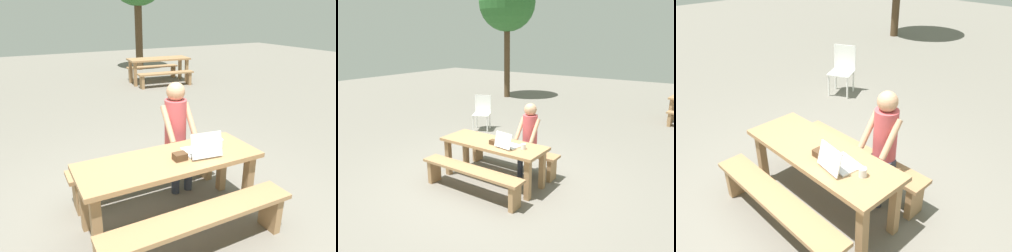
{
  "view_description": "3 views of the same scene",
  "coord_description": "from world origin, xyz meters",
  "views": [
    {
      "loc": [
        -1.31,
        -2.5,
        2.12
      ],
      "look_at": [
        0.1,
        0.25,
        0.98
      ],
      "focal_mm": 33.1,
      "sensor_mm": 36.0,
      "label": 1
    },
    {
      "loc": [
        3.09,
        -4.11,
        2.49
      ],
      "look_at": [
        0.1,
        0.25,
        0.98
      ],
      "focal_mm": 33.61,
      "sensor_mm": 36.0,
      "label": 2
    },
    {
      "loc": [
        2.31,
        -1.89,
        2.69
      ],
      "look_at": [
        0.1,
        0.25,
        0.98
      ],
      "focal_mm": 35.56,
      "sensor_mm": 36.0,
      "label": 3
    }
  ],
  "objects": [
    {
      "name": "plastic_chair",
      "position": [
        -2.18,
        2.44,
        0.5
      ],
      "size": [
        0.59,
        0.59,
        0.93
      ],
      "rotation": [
        0.0,
        0.0,
        0.46
      ],
      "color": "white",
      "rests_on": "ground"
    },
    {
      "name": "laptop",
      "position": [
        0.34,
        -0.07,
        0.79
      ],
      "size": [
        0.37,
        0.37,
        0.27
      ],
      "rotation": [
        0.0,
        0.0,
        3.02
      ],
      "color": "white",
      "rests_on": "picnic_table_front"
    },
    {
      "name": "ground_plane",
      "position": [
        0.0,
        0.0,
        0.0
      ],
      "size": [
        30.0,
        30.0,
        0.0
      ],
      "primitive_type": "plane",
      "color": "slate"
    },
    {
      "name": "person_seated",
      "position": [
        0.39,
        0.57,
        0.78
      ],
      "size": [
        0.37,
        0.39,
        1.35
      ],
      "color": "#333847",
      "rests_on": "ground"
    },
    {
      "name": "coffee_mug",
      "position": [
        0.61,
        0.01,
        0.77
      ],
      "size": [
        0.08,
        0.08,
        0.09
      ],
      "color": "white",
      "rests_on": "picnic_table_front"
    },
    {
      "name": "small_pouch",
      "position": [
        0.07,
        -0.07,
        0.76
      ],
      "size": [
        0.14,
        0.1,
        0.07
      ],
      "color": "#4C331E",
      "rests_on": "picnic_table_front"
    },
    {
      "name": "picnic_table_front",
      "position": [
        0.0,
        0.0,
        0.61
      ],
      "size": [
        1.9,
        0.68,
        0.73
      ],
      "color": "#9E754C",
      "rests_on": "ground"
    },
    {
      "name": "bench_near",
      "position": [
        0.0,
        -0.6,
        0.34
      ],
      "size": [
        1.89,
        0.3,
        0.45
      ],
      "color": "#9E754C",
      "rests_on": "ground"
    },
    {
      "name": "tree_left",
      "position": [
        -4.33,
        6.81,
        3.73
      ],
      "size": [
        2.24,
        2.24,
        4.89
      ],
      "color": "#4C3823",
      "rests_on": "ground"
    },
    {
      "name": "bench_far",
      "position": [
        0.0,
        0.6,
        0.34
      ],
      "size": [
        1.89,
        0.3,
        0.45
      ],
      "color": "#9E754C",
      "rests_on": "ground"
    }
  ]
}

